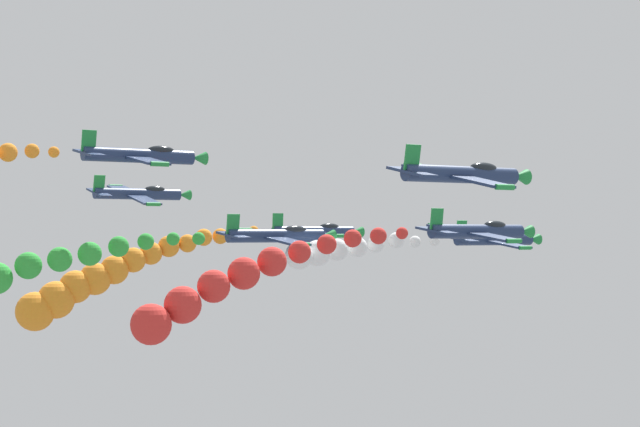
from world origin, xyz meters
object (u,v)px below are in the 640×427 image
object	(u,v)px
airplane_left_outer	(278,235)
airplane_right_outer	(139,194)
airplane_trailing	(463,174)
airplane_left_inner	(315,232)
airplane_high_slot	(141,155)
airplane_right_inner	(479,231)
airplane_lead	(496,239)

from	to	relation	value
airplane_left_outer	airplane_right_outer	bearing A→B (deg)	-174.99
airplane_left_outer	airplane_right_outer	world-z (taller)	airplane_right_outer
airplane_right_outer	airplane_left_outer	bearing A→B (deg)	5.01
airplane_right_outer	airplane_trailing	size ratio (longest dim) A/B	1.00
airplane_left_inner	airplane_high_slot	bearing A→B (deg)	-62.90
airplane_right_inner	airplane_left_outer	world-z (taller)	airplane_right_inner
airplane_right_inner	airplane_trailing	xyz separation A→B (m)	(11.14, -11.08, 3.62)
airplane_lead	airplane_left_outer	xyz separation A→B (m)	(-0.29, -23.62, 0.37)
airplane_lead	airplane_left_inner	world-z (taller)	airplane_left_inner
airplane_high_slot	airplane_lead	bearing A→B (deg)	89.70
airplane_lead	airplane_right_outer	xyz separation A→B (m)	(-23.26, -25.64, 4.43)
airplane_right_inner	airplane_high_slot	world-z (taller)	airplane_high_slot
airplane_right_inner	airplane_lead	bearing A→B (deg)	133.81
airplane_trailing	airplane_left_outer	bearing A→B (deg)	178.16
airplane_left_inner	airplane_trailing	world-z (taller)	airplane_trailing
airplane_left_outer	airplane_high_slot	world-z (taller)	airplane_high_slot
airplane_lead	airplane_right_inner	bearing A→B (deg)	-46.19
airplane_left_inner	airplane_high_slot	xyz separation A→B (m)	(12.20, -23.83, 5.79)
airplane_right_outer	airplane_left_inner	bearing A→B (deg)	51.28
airplane_left_outer	airplane_trailing	distance (m)	24.54
airplane_left_outer	airplane_left_inner	bearing A→B (deg)	136.31
airplane_high_slot	airplane_left_inner	bearing A→B (deg)	117.10
airplane_left_inner	airplane_right_outer	xyz separation A→B (m)	(-10.88, -13.57, 3.72)
airplane_right_outer	airplane_trailing	bearing A→B (deg)	1.50
airplane_left_inner	airplane_left_outer	xyz separation A→B (m)	(12.10, -11.56, -0.34)
airplane_left_outer	airplane_trailing	xyz separation A→B (m)	(24.21, -0.78, 3.98)
airplane_left_inner	airplane_right_inner	bearing A→B (deg)	-2.86
airplane_right_outer	airplane_high_slot	size ratio (longest dim) A/B	1.00
airplane_left_inner	airplane_right_outer	world-z (taller)	airplane_right_outer
airplane_lead	airplane_right_outer	distance (m)	34.90
airplane_right_inner	airplane_left_outer	xyz separation A→B (m)	(-13.07, -10.30, -0.35)
airplane_left_inner	airplane_left_outer	size ratio (longest dim) A/B	1.00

